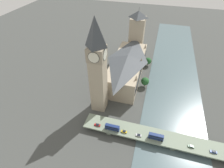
{
  "coord_description": "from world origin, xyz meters",
  "views": [
    {
      "loc": [
        -8.58,
        143.1,
        115.32
      ],
      "look_at": [
        23.27,
        30.98,
        19.39
      ],
      "focal_mm": 28.0,
      "sensor_mm": 36.0,
      "label": 1
    }
  ],
  "objects_px": {
    "double_decker_bus_rear": "(112,127)",
    "car_northbound_lead": "(191,146)",
    "car_southbound_lead": "(139,135)",
    "parliament_hall": "(127,67)",
    "clock_tower": "(97,67)",
    "car_southbound_mid": "(97,125)",
    "road_bridge": "(173,141)",
    "car_northbound_tail": "(124,132)",
    "car_northbound_mid": "(214,152)",
    "double_decker_bus_lead": "(156,137)",
    "victoria_tower": "(137,34)"
  },
  "relations": [
    {
      "from": "parliament_hall",
      "to": "car_southbound_mid",
      "type": "xyz_separation_m",
      "value": [
        7.46,
        73.49,
        -8.0
      ]
    },
    {
      "from": "car_northbound_mid",
      "to": "car_southbound_mid",
      "type": "bearing_deg",
      "value": 0.31
    },
    {
      "from": "road_bridge",
      "to": "car_southbound_lead",
      "type": "distance_m",
      "value": 25.13
    },
    {
      "from": "car_northbound_mid",
      "to": "parliament_hall",
      "type": "bearing_deg",
      "value": -44.08
    },
    {
      "from": "parliament_hall",
      "to": "car_southbound_lead",
      "type": "xyz_separation_m",
      "value": [
        -24.65,
        73.91,
        -8.05
      ]
    },
    {
      "from": "victoria_tower",
      "to": "car_southbound_lead",
      "type": "xyz_separation_m",
      "value": [
        -24.71,
        126.48,
        -22.08
      ]
    },
    {
      "from": "parliament_hall",
      "to": "car_southbound_mid",
      "type": "relative_size",
      "value": 16.74
    },
    {
      "from": "double_decker_bus_rear",
      "to": "car_northbound_lead",
      "type": "height_order",
      "value": "double_decker_bus_rear"
    },
    {
      "from": "car_northbound_mid",
      "to": "car_northbound_tail",
      "type": "height_order",
      "value": "car_northbound_mid"
    },
    {
      "from": "road_bridge",
      "to": "car_northbound_lead",
      "type": "height_order",
      "value": "car_northbound_lead"
    },
    {
      "from": "double_decker_bus_lead",
      "to": "car_northbound_lead",
      "type": "height_order",
      "value": "double_decker_bus_lead"
    },
    {
      "from": "car_southbound_lead",
      "to": "victoria_tower",
      "type": "bearing_deg",
      "value": -78.95
    },
    {
      "from": "double_decker_bus_rear",
      "to": "car_southbound_lead",
      "type": "xyz_separation_m",
      "value": [
        -20.06,
        0.0,
        -1.99
      ]
    },
    {
      "from": "victoria_tower",
      "to": "road_bridge",
      "type": "bearing_deg",
      "value": 111.94
    },
    {
      "from": "double_decker_bus_lead",
      "to": "double_decker_bus_rear",
      "type": "relative_size",
      "value": 0.97
    },
    {
      "from": "car_northbound_lead",
      "to": "road_bridge",
      "type": "bearing_deg",
      "value": -12.21
    },
    {
      "from": "clock_tower",
      "to": "road_bridge",
      "type": "xyz_separation_m",
      "value": [
        -63.21,
        20.65,
        -38.76
      ]
    },
    {
      "from": "double_decker_bus_rear",
      "to": "car_northbound_mid",
      "type": "xyz_separation_m",
      "value": [
        -70.86,
        -0.86,
        -1.92
      ]
    },
    {
      "from": "car_southbound_lead",
      "to": "car_northbound_tail",
      "type": "bearing_deg",
      "value": -0.36
    },
    {
      "from": "car_northbound_lead",
      "to": "parliament_hall",
      "type": "bearing_deg",
      "value": -50.07
    },
    {
      "from": "double_decker_bus_lead",
      "to": "car_southbound_mid",
      "type": "height_order",
      "value": "double_decker_bus_lead"
    },
    {
      "from": "clock_tower",
      "to": "car_southbound_lead",
      "type": "relative_size",
      "value": 19.24
    },
    {
      "from": "clock_tower",
      "to": "double_decker_bus_rear",
      "type": "bearing_deg",
      "value": 127.18
    },
    {
      "from": "double_decker_bus_lead",
      "to": "clock_tower",
      "type": "bearing_deg",
      "value": -24.78
    },
    {
      "from": "car_northbound_tail",
      "to": "car_southbound_mid",
      "type": "xyz_separation_m",
      "value": [
        21.16,
        -0.35,
        -0.03
      ]
    },
    {
      "from": "clock_tower",
      "to": "car_southbound_lead",
      "type": "xyz_separation_m",
      "value": [
        -38.37,
        24.13,
        -37.2
      ]
    },
    {
      "from": "car_southbound_lead",
      "to": "double_decker_bus_rear",
      "type": "bearing_deg",
      "value": -0.01
    },
    {
      "from": "victoria_tower",
      "to": "car_southbound_lead",
      "type": "relative_size",
      "value": 14.05
    },
    {
      "from": "road_bridge",
      "to": "double_decker_bus_lead",
      "type": "bearing_deg",
      "value": 12.01
    },
    {
      "from": "road_bridge",
      "to": "car_northbound_lead",
      "type": "relative_size",
      "value": 33.81
    },
    {
      "from": "car_northbound_tail",
      "to": "car_southbound_mid",
      "type": "distance_m",
      "value": 21.16
    },
    {
      "from": "car_northbound_tail",
      "to": "double_decker_bus_lead",
      "type": "bearing_deg",
      "value": -178.21
    },
    {
      "from": "car_southbound_lead",
      "to": "parliament_hall",
      "type": "bearing_deg",
      "value": -71.56
    },
    {
      "from": "victoria_tower",
      "to": "double_decker_bus_rear",
      "type": "distance_m",
      "value": 128.14
    },
    {
      "from": "parliament_hall",
      "to": "car_northbound_lead",
      "type": "height_order",
      "value": "parliament_hall"
    },
    {
      "from": "clock_tower",
      "to": "car_northbound_tail",
      "type": "height_order",
      "value": "clock_tower"
    },
    {
      "from": "double_decker_bus_lead",
      "to": "car_northbound_tail",
      "type": "xyz_separation_m",
      "value": [
        23.14,
        0.72,
        -2.02
      ]
    },
    {
      "from": "clock_tower",
      "to": "car_northbound_mid",
      "type": "height_order",
      "value": "clock_tower"
    },
    {
      "from": "car_southbound_lead",
      "to": "car_southbound_mid",
      "type": "relative_size",
      "value": 0.87
    },
    {
      "from": "car_northbound_mid",
      "to": "car_southbound_mid",
      "type": "relative_size",
      "value": 0.93
    },
    {
      "from": "road_bridge",
      "to": "car_northbound_tail",
      "type": "distance_m",
      "value": 35.99
    },
    {
      "from": "car_northbound_tail",
      "to": "car_southbound_lead",
      "type": "relative_size",
      "value": 1.05
    },
    {
      "from": "victoria_tower",
      "to": "double_decker_bus_rear",
      "type": "xyz_separation_m",
      "value": [
        -4.65,
        126.47,
        -20.09
      ]
    },
    {
      "from": "double_decker_bus_lead",
      "to": "car_northbound_mid",
      "type": "bearing_deg",
      "value": -179.89
    },
    {
      "from": "double_decker_bus_lead",
      "to": "car_northbound_lead",
      "type": "relative_size",
      "value": 2.67
    },
    {
      "from": "clock_tower",
      "to": "car_southbound_mid",
      "type": "relative_size",
      "value": 16.79
    },
    {
      "from": "car_northbound_tail",
      "to": "car_northbound_mid",
      "type": "bearing_deg",
      "value": -179.26
    },
    {
      "from": "double_decker_bus_rear",
      "to": "car_northbound_mid",
      "type": "relative_size",
      "value": 2.47
    },
    {
      "from": "clock_tower",
      "to": "road_bridge",
      "type": "bearing_deg",
      "value": 161.91
    },
    {
      "from": "double_decker_bus_rear",
      "to": "car_northbound_lead",
      "type": "bearing_deg",
      "value": -179.01
    }
  ]
}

